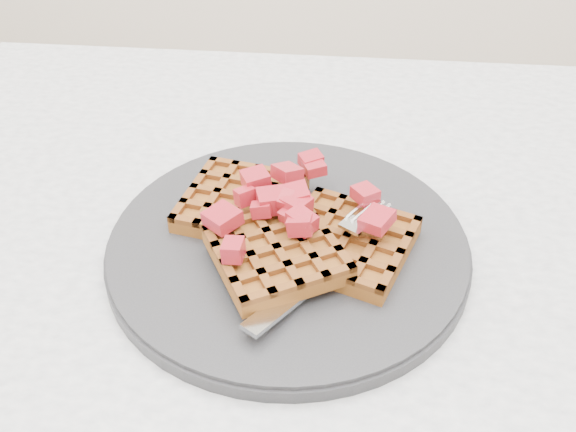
{
  "coord_description": "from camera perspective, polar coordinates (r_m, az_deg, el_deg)",
  "views": [
    {
      "loc": [
        -0.12,
        -0.41,
        1.13
      ],
      "look_at": [
        -0.16,
        0.0,
        0.79
      ],
      "focal_mm": 40.0,
      "sensor_mm": 36.0,
      "label": 1
    }
  ],
  "objects": [
    {
      "name": "plate",
      "position": [
        0.55,
        0.0,
        -2.58
      ],
      "size": [
        0.31,
        0.31,
        0.02
      ],
      "primitive_type": "cylinder",
      "color": "#252528",
      "rests_on": "table"
    },
    {
      "name": "strawberry_pile",
      "position": [
        0.52,
        0.0,
        1.19
      ],
      "size": [
        0.15,
        0.15,
        0.02
      ],
      "primitive_type": null,
      "color": "maroon",
      "rests_on": "waffles"
    },
    {
      "name": "fork",
      "position": [
        0.51,
        3.71,
        -4.23
      ],
      "size": [
        0.12,
        0.16,
        0.02
      ],
      "primitive_type": null,
      "rotation": [
        0.0,
        0.0,
        -0.59
      ],
      "color": "silver",
      "rests_on": "plate"
    },
    {
      "name": "waffles",
      "position": [
        0.54,
        -0.02,
        -1.31
      ],
      "size": [
        0.22,
        0.2,
        0.03
      ],
      "color": "brown",
      "rests_on": "plate"
    },
    {
      "name": "table",
      "position": [
        0.65,
        14.17,
        -11.73
      ],
      "size": [
        1.2,
        0.8,
        0.75
      ],
      "color": "silver",
      "rests_on": "ground"
    }
  ]
}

